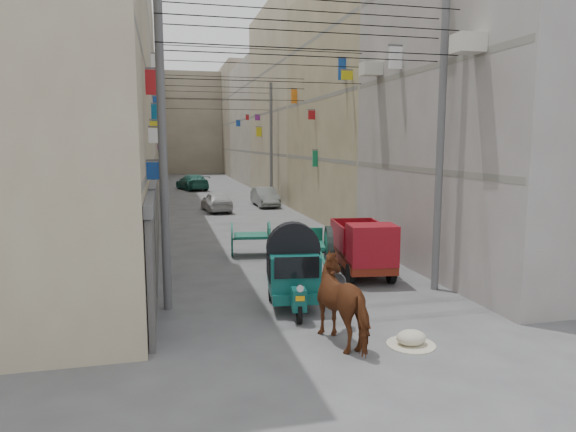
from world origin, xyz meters
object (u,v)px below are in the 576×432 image
object	(u,v)px
feed_sack	(411,338)
second_cart	(251,238)
distant_car_green	(192,182)
horse	(347,301)
mini_truck	(365,251)
auto_rickshaw	(293,270)
distant_car_white	(216,201)
distant_car_grey	(265,197)
tonga_cart	(304,251)

from	to	relation	value
feed_sack	second_cart	bearing A→B (deg)	101.17
distant_car_green	horse	bearing A→B (deg)	76.90
second_cart	distant_car_green	bearing A→B (deg)	98.76
mini_truck	distant_car_green	xyz separation A→B (m)	(-3.38, 30.67, -0.17)
feed_sack	auto_rickshaw	bearing A→B (deg)	120.66
second_cart	distant_car_white	distance (m)	12.30
mini_truck	auto_rickshaw	bearing A→B (deg)	-134.59
distant_car_green	mini_truck	bearing A→B (deg)	81.38
distant_car_white	distant_car_green	distance (m)	14.53
horse	distant_car_grey	world-z (taller)	horse
distant_car_green	second_cart	bearing A→B (deg)	76.29
distant_car_grey	second_cart	bearing A→B (deg)	-104.45
auto_rickshaw	distant_car_white	xyz separation A→B (m)	(-0.01, 18.31, -0.35)
tonga_cart	distant_car_grey	world-z (taller)	tonga_cart
mini_truck	horse	world-z (taller)	mini_truck
auto_rickshaw	distant_car_green	size ratio (longest dim) A/B	0.52
auto_rickshaw	feed_sack	bearing A→B (deg)	-51.70
tonga_cart	distant_car_green	distance (m)	30.22
mini_truck	distant_car_white	distance (m)	16.38
distant_car_white	distant_car_grey	distance (m)	3.72
auto_rickshaw	second_cart	xyz separation A→B (m)	(-0.05, 6.01, -0.29)
tonga_cart	feed_sack	xyz separation A→B (m)	(0.69, -5.54, -0.66)
second_cart	horse	world-z (taller)	horse
auto_rickshaw	mini_truck	world-z (taller)	mini_truck
feed_sack	distant_car_white	xyz separation A→B (m)	(-1.72, 21.20, 0.44)
distant_car_white	distant_car_green	xyz separation A→B (m)	(-0.59, 14.52, 0.06)
horse	distant_car_white	distance (m)	20.74
tonga_cart	horse	distance (m)	5.10
feed_sack	distant_car_white	size ratio (longest dim) A/B	0.17
auto_rickshaw	distant_car_grey	bearing A→B (deg)	88.44
horse	distant_car_white	world-z (taller)	horse
distant_car_green	tonga_cart	bearing A→B (deg)	78.18
tonga_cart	distant_car_white	distance (m)	15.69
second_cart	horse	size ratio (longest dim) A/B	0.76
tonga_cart	second_cart	size ratio (longest dim) A/B	2.38
horse	tonga_cart	bearing A→B (deg)	-109.89
auto_rickshaw	feed_sack	size ratio (longest dim) A/B	3.86
second_cart	distant_car_grey	world-z (taller)	second_cart
auto_rickshaw	mini_truck	distance (m)	3.52
mini_truck	distant_car_white	bearing A→B (deg)	107.18
mini_truck	distant_car_grey	size ratio (longest dim) A/B	0.89
tonga_cart	feed_sack	world-z (taller)	tonga_cart
tonga_cart	second_cart	distance (m)	3.52
mini_truck	horse	bearing A→B (deg)	-108.93
second_cart	distant_car_green	world-z (taller)	distant_car_green
mini_truck	distant_car_grey	xyz separation A→B (m)	(0.48, 17.92, -0.23)
tonga_cart	horse	xyz separation A→B (m)	(-0.51, -5.07, 0.04)
auto_rickshaw	second_cart	size ratio (longest dim) A/B	1.53
second_cart	auto_rickshaw	bearing A→B (deg)	-82.00
auto_rickshaw	horse	bearing A→B (deg)	-70.52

